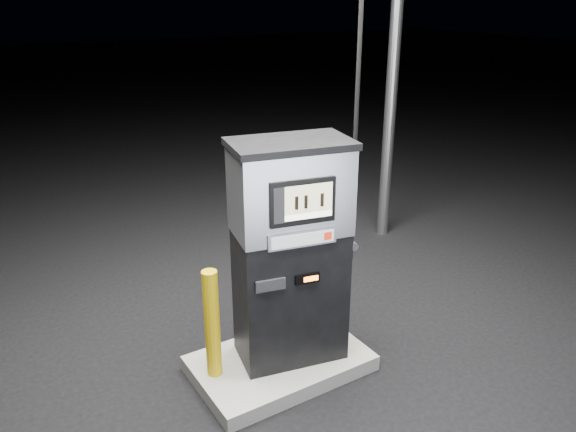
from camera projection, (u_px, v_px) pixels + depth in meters
ground at (280, 370)px, 5.35m from camera, size 80.00×80.00×0.00m
pump_island at (280, 363)px, 5.32m from camera, size 1.60×1.00×0.15m
fuel_dispenser at (291, 251)px, 4.97m from camera, size 1.19×0.81×4.29m
bollard_left at (212, 324)px, 4.87m from camera, size 0.16×0.16×1.03m
bollard_right at (340, 312)px, 5.27m from camera, size 0.14×0.14×0.81m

